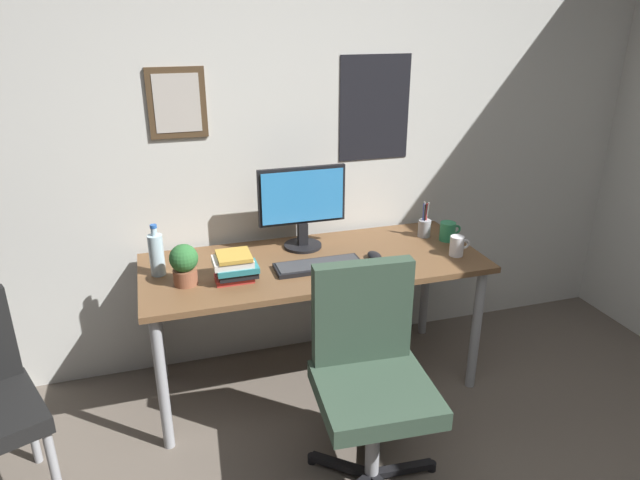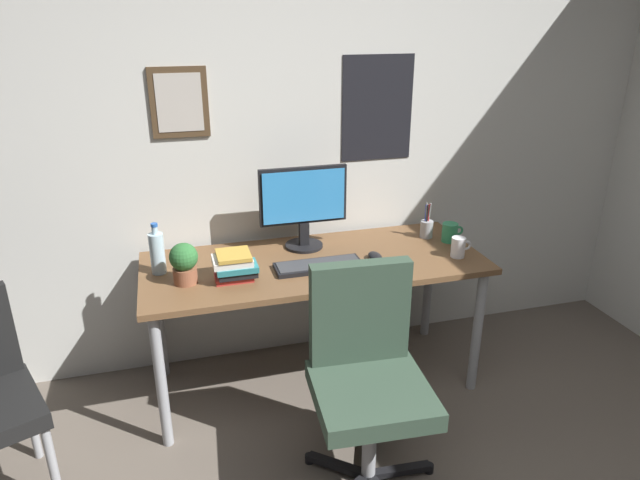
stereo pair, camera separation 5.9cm
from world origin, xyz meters
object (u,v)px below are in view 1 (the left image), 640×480
(monitor, at_px, (302,204))
(book_stack_left, at_px, (235,267))
(computer_mouse, at_px, (374,256))
(coffee_mug_far, at_px, (448,231))
(pen_cup, at_px, (424,227))
(coffee_mug_near, at_px, (457,246))
(potted_plant, at_px, (184,263))
(water_bottle, at_px, (157,254))
(office_chair, at_px, (370,368))
(keyboard, at_px, (319,266))

(monitor, bearing_deg, book_stack_left, -143.29)
(computer_mouse, distance_m, coffee_mug_far, 0.50)
(monitor, height_order, pen_cup, monitor)
(coffee_mug_near, relative_size, potted_plant, 0.56)
(water_bottle, relative_size, book_stack_left, 1.25)
(coffee_mug_near, height_order, potted_plant, potted_plant)
(office_chair, distance_m, coffee_mug_near, 0.90)
(book_stack_left, bearing_deg, monitor, 36.71)
(office_chair, xyz_separation_m, coffee_mug_far, (0.74, 0.73, 0.25))
(coffee_mug_near, bearing_deg, office_chair, -141.99)
(coffee_mug_far, xyz_separation_m, book_stack_left, (-1.19, -0.16, 0.02))
(keyboard, bearing_deg, water_bottle, 168.43)
(keyboard, distance_m, computer_mouse, 0.30)
(computer_mouse, height_order, coffee_mug_far, coffee_mug_far)
(coffee_mug_near, bearing_deg, water_bottle, 171.79)
(office_chair, distance_m, monitor, 0.98)
(computer_mouse, bearing_deg, pen_cup, 29.16)
(monitor, xyz_separation_m, keyboard, (0.00, -0.28, -0.23))
(potted_plant, bearing_deg, computer_mouse, 0.45)
(water_bottle, xyz_separation_m, coffee_mug_far, (1.53, -0.01, -0.05))
(keyboard, bearing_deg, coffee_mug_far, 10.27)
(office_chair, relative_size, coffee_mug_far, 7.74)
(book_stack_left, bearing_deg, water_bottle, 152.87)
(pen_cup, bearing_deg, coffee_mug_near, -82.36)
(coffee_mug_far, height_order, pen_cup, pen_cup)
(monitor, xyz_separation_m, coffee_mug_far, (0.78, -0.14, -0.19))
(potted_plant, bearing_deg, coffee_mug_near, -2.91)
(monitor, relative_size, water_bottle, 1.82)
(water_bottle, relative_size, coffee_mug_far, 2.06)
(coffee_mug_far, xyz_separation_m, potted_plant, (-1.42, -0.13, 0.05))
(water_bottle, bearing_deg, computer_mouse, -7.39)
(keyboard, xyz_separation_m, coffee_mug_far, (0.78, 0.14, 0.04))
(office_chair, xyz_separation_m, computer_mouse, (0.26, 0.61, 0.21))
(office_chair, bearing_deg, book_stack_left, 128.08)
(office_chair, distance_m, potted_plant, 0.95)
(coffee_mug_far, bearing_deg, book_stack_left, -172.24)
(coffee_mug_far, bearing_deg, potted_plant, -174.70)
(office_chair, height_order, computer_mouse, office_chair)
(office_chair, distance_m, book_stack_left, 0.77)
(pen_cup, bearing_deg, keyboard, -161.30)
(water_bottle, distance_m, potted_plant, 0.18)
(monitor, relative_size, pen_cup, 2.30)
(pen_cup, bearing_deg, coffee_mug_far, -43.13)
(keyboard, distance_m, pen_cup, 0.72)
(keyboard, relative_size, computer_mouse, 3.91)
(water_bottle, bearing_deg, monitor, 9.76)
(monitor, xyz_separation_m, coffee_mug_near, (0.73, -0.34, -0.19))
(monitor, bearing_deg, potted_plant, -156.70)
(office_chair, height_order, coffee_mug_far, office_chair)
(coffee_mug_far, bearing_deg, pen_cup, 136.87)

